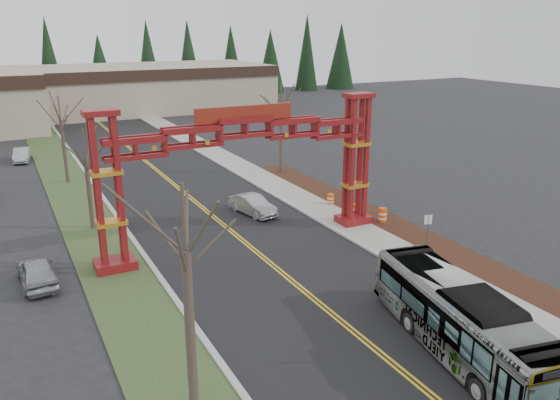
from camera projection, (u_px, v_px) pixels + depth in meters
road at (208, 212)px, 39.83m from camera, size 12.00×110.00×0.02m
lane_line_left at (206, 212)px, 39.77m from camera, size 0.12×100.00×0.01m
lane_line_right at (209, 212)px, 39.87m from camera, size 0.12×100.00×0.01m
curb_right at (282, 199)px, 42.51m from camera, size 0.30×110.00×0.15m
sidewalk_right at (298, 197)px, 43.15m from camera, size 2.60×110.00×0.14m
landscape_strip at (464, 259)px, 31.62m from camera, size 2.60×50.00×0.12m
grass_median at (94, 230)px, 36.29m from camera, size 4.00×110.00×0.08m
curb_left at (122, 225)px, 37.10m from camera, size 0.30×110.00×0.15m
gateway_arch at (245, 150)px, 32.10m from camera, size 18.20×1.60×8.90m
retail_building_east at (148, 87)px, 89.64m from camera, size 38.00×20.30×7.00m
conifer_treeline at (73, 66)px, 94.63m from camera, size 116.10×5.60×13.00m
transit_bus at (462, 322)px, 22.10m from camera, size 4.51×11.04×3.00m
silver_sedan at (253, 205)px, 39.22m from camera, size 2.32×4.41×1.38m
parked_car_near_a at (37, 272)px, 28.41m from camera, size 2.00×4.39×1.46m
parked_car_far_a at (22, 155)px, 54.77m from camera, size 1.97×4.25×1.35m
bare_tree_median_near at (186, 252)px, 17.26m from camera, size 3.41×3.41×8.38m
bare_tree_median_mid at (86, 159)px, 35.19m from camera, size 3.01×3.01×6.78m
bare_tree_median_far at (61, 120)px, 45.67m from camera, size 3.08×3.08×7.51m
bare_tree_right_far at (281, 106)px, 48.75m from camera, size 3.19×3.19×8.35m
street_sign at (428, 224)px, 32.94m from camera, size 0.47×0.19×2.11m
barrel_south at (382, 216)px, 37.46m from camera, size 0.58×0.58×1.08m
barrel_mid at (356, 211)px, 38.64m from camera, size 0.52×0.52×0.97m
barrel_north at (331, 200)px, 41.19m from camera, size 0.49×0.49×0.91m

